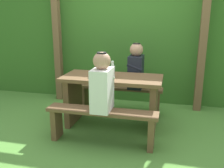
% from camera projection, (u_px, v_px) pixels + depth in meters
% --- Properties ---
extents(ground_plane, '(12.00, 12.00, 0.00)m').
position_uv_depth(ground_plane, '(112.00, 125.00, 3.69)').
color(ground_plane, '#518B37').
extents(hedge_backdrop, '(6.40, 0.91, 2.15)m').
position_uv_depth(hedge_backdrop, '(131.00, 42.00, 4.93)').
color(hedge_backdrop, '#346723').
rests_on(hedge_backdrop, ground_plane).
extents(pergola_post_left, '(0.12, 0.12, 2.24)m').
position_uv_depth(pergola_post_left, '(57.00, 41.00, 4.59)').
color(pergola_post_left, brown).
rests_on(pergola_post_left, ground_plane).
extents(pergola_post_right, '(0.12, 0.12, 2.24)m').
position_uv_depth(pergola_post_right, '(203.00, 45.00, 4.01)').
color(pergola_post_right, brown).
rests_on(pergola_post_right, ground_plane).
extents(picnic_table, '(1.40, 0.64, 0.75)m').
position_uv_depth(picnic_table, '(112.00, 93.00, 3.55)').
color(picnic_table, brown).
rests_on(picnic_table, ground_plane).
extents(bench_near, '(1.40, 0.24, 0.45)m').
position_uv_depth(bench_near, '(102.00, 120.00, 3.09)').
color(bench_near, brown).
rests_on(bench_near, ground_plane).
extents(bench_far, '(1.40, 0.24, 0.45)m').
position_uv_depth(bench_far, '(120.00, 94.00, 4.11)').
color(bench_far, brown).
rests_on(bench_far, ground_plane).
extents(person_white_shirt, '(0.25, 0.35, 0.72)m').
position_uv_depth(person_white_shirt, '(102.00, 84.00, 2.97)').
color(person_white_shirt, white).
rests_on(person_white_shirt, bench_near).
extents(person_black_coat, '(0.25, 0.35, 0.72)m').
position_uv_depth(person_black_coat, '(136.00, 68.00, 3.93)').
color(person_black_coat, black).
rests_on(person_black_coat, bench_far).
extents(drinking_glass, '(0.07, 0.07, 0.08)m').
position_uv_depth(drinking_glass, '(104.00, 74.00, 3.49)').
color(drinking_glass, silver).
rests_on(drinking_glass, picnic_table).
extents(bottle_left, '(0.07, 0.07, 0.23)m').
position_uv_depth(bottle_left, '(112.00, 71.00, 3.43)').
color(bottle_left, silver).
rests_on(bottle_left, picnic_table).
extents(cell_phone, '(0.07, 0.14, 0.01)m').
position_uv_depth(cell_phone, '(92.00, 77.00, 3.42)').
color(cell_phone, black).
rests_on(cell_phone, picnic_table).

